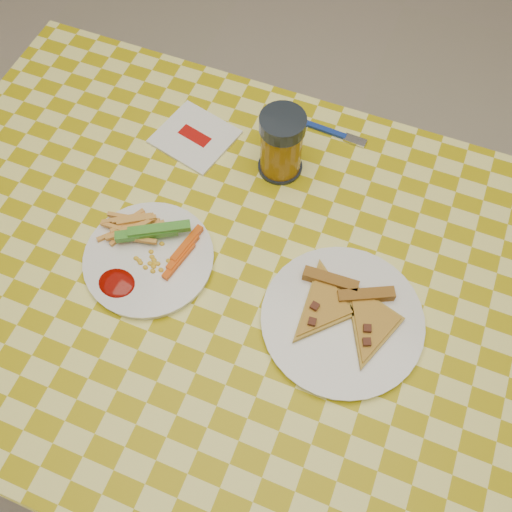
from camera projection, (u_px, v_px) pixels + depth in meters
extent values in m
plane|color=beige|center=(246.00, 393.00, 1.64)|extent=(8.00, 8.00, 0.00)
cylinder|color=silver|center=(109.00, 174.00, 1.57)|extent=(0.06, 0.06, 0.71)
cylinder|color=silver|center=(502.00, 308.00, 1.38)|extent=(0.06, 0.06, 0.71)
cube|color=#53321C|center=(239.00, 286.00, 1.00)|extent=(1.20, 0.80, 0.04)
cylinder|color=white|center=(149.00, 259.00, 0.99)|extent=(0.27, 0.27, 0.01)
cylinder|color=white|center=(342.00, 321.00, 0.93)|extent=(0.28, 0.28, 0.01)
cube|color=#16610F|center=(153.00, 231.00, 0.98)|extent=(0.11, 0.08, 0.02)
cube|color=#E34F0A|center=(183.00, 252.00, 0.98)|extent=(0.07, 0.09, 0.02)
ellipsoid|color=#7B0802|center=(117.00, 283.00, 0.96)|extent=(0.06, 0.05, 0.01)
cube|color=#946221|center=(330.00, 281.00, 0.95)|extent=(0.09, 0.02, 0.02)
cube|color=#946221|center=(366.00, 296.00, 0.94)|extent=(0.09, 0.06, 0.02)
cylinder|color=black|center=(280.00, 166.00, 1.08)|extent=(0.08, 0.08, 0.01)
cylinder|color=#87570E|center=(281.00, 149.00, 1.04)|extent=(0.08, 0.08, 0.11)
cylinder|color=black|center=(283.00, 124.00, 0.98)|extent=(0.08, 0.08, 0.03)
cube|color=white|center=(195.00, 137.00, 1.12)|extent=(0.17, 0.16, 0.01)
cube|color=#AC0D09|center=(195.00, 136.00, 1.11)|extent=(0.07, 0.04, 0.00)
cube|color=navy|center=(323.00, 129.00, 1.13)|extent=(0.10, 0.02, 0.01)
cube|color=silver|center=(355.00, 140.00, 1.11)|extent=(0.04, 0.02, 0.00)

